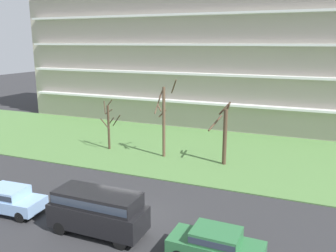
{
  "coord_description": "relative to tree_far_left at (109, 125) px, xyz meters",
  "views": [
    {
      "loc": [
        9.09,
        -16.29,
        9.97
      ],
      "look_at": [
        -0.06,
        6.0,
        4.18
      ],
      "focal_mm": 37.61,
      "sensor_mm": 36.0,
      "label": 1
    }
  ],
  "objects": [
    {
      "name": "ground",
      "position": [
        8.16,
        -11.2,
        -2.41
      ],
      "size": [
        160.0,
        160.0,
        0.0
      ],
      "primitive_type": "plane",
      "color": "#2D2D30"
    },
    {
      "name": "grass_lawn_strip",
      "position": [
        8.16,
        2.8,
        -2.37
      ],
      "size": [
        80.0,
        16.0,
        0.08
      ],
      "primitive_type": "cube",
      "color": "#547F42",
      "rests_on": "ground"
    },
    {
      "name": "apartment_building",
      "position": [
        8.16,
        15.88,
        7.24
      ],
      "size": [
        52.98,
        11.11,
        19.3
      ],
      "color": "#B2A899",
      "rests_on": "ground"
    },
    {
      "name": "tree_far_left",
      "position": [
        0.0,
        0.0,
        0.0
      ],
      "size": [
        1.78,
        1.8,
        4.77
      ],
      "color": "#423023",
      "rests_on": "ground"
    },
    {
      "name": "tree_left",
      "position": [
        5.64,
        -0.13,
        1.09
      ],
      "size": [
        1.96,
        1.91,
        6.96
      ],
      "color": "brown",
      "rests_on": "ground"
    },
    {
      "name": "tree_center",
      "position": [
        10.97,
        -0.1,
        0.22
      ],
      "size": [
        1.64,
        1.95,
        5.26
      ],
      "color": "#4C3828",
      "rests_on": "ground"
    },
    {
      "name": "sedan_blue_near_left",
      "position": [
        1.05,
        -13.2,
        -1.54
      ],
      "size": [
        4.49,
        2.04,
        1.57
      ],
      "rotation": [
        0.0,
        0.0,
        0.06
      ],
      "color": "#8CB2E0",
      "rests_on": "ground"
    },
    {
      "name": "sedan_green_center_left",
      "position": [
        13.78,
        -13.2,
        -1.54
      ],
      "size": [
        4.44,
        1.9,
        1.57
      ],
      "rotation": [
        0.0,
        0.0,
        -0.02
      ],
      "color": "#2D6B3D",
      "rests_on": "ground"
    },
    {
      "name": "van_black_center_right",
      "position": [
        7.39,
        -13.2,
        -1.02
      ],
      "size": [
        5.21,
        2.02,
        2.36
      ],
      "rotation": [
        0.0,
        0.0,
        0.0
      ],
      "color": "black",
      "rests_on": "ground"
    }
  ]
}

